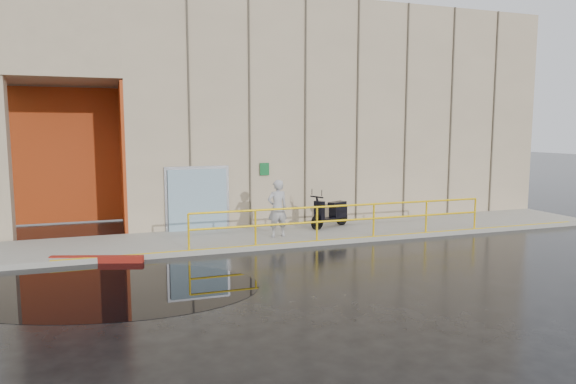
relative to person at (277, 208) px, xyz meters
The scene contains 8 objects.
ground 4.73m from the person, 120.29° to the right, with size 120.00×120.00×0.00m, color black.
sidewalk 1.99m from the person, 17.01° to the left, with size 20.00×3.00×0.15m, color gray.
building 8.16m from the person, 68.40° to the left, with size 20.00×10.17×8.00m.
guardrail 2.12m from the person, 23.62° to the right, with size 9.56×0.06×1.03m.
person is the anchor object (origin of this frame).
scooter 2.35m from the person, 22.48° to the left, with size 1.77×1.22×1.35m.
red_curb 5.38m from the person, behind, with size 2.40×0.18×0.18m, color maroon.
puddle 6.11m from the person, 146.87° to the right, with size 6.77×4.17×0.01m, color black.
Camera 1 is at (-2.43, -10.80, 3.43)m, focal length 32.00 mm.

